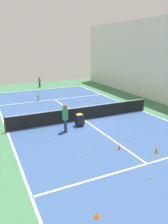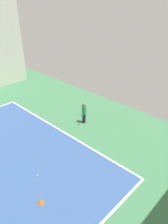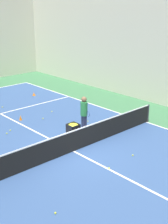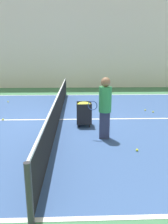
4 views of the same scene
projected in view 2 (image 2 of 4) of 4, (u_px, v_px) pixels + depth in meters
line_baseline_near at (61, 131)px, 12.64m from camera, size 10.70×0.10×0.00m
player_near_baseline at (84, 112)px, 13.05m from camera, size 0.36×0.59×1.34m
training_cone_1 at (41, 201)px, 8.32m from camera, size 0.25×0.25×0.22m
tennis_ball_7 at (37, 175)px, 9.57m from camera, size 0.07×0.07×0.07m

